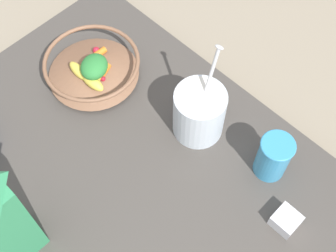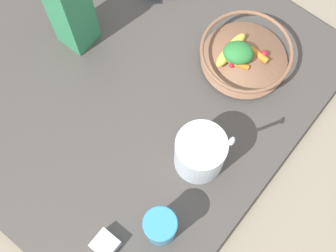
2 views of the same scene
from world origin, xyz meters
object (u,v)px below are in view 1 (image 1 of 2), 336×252
Objects in this scene: yogurt_tub at (199,111)px; drinking_cup at (273,156)px; spice_jar at (286,221)px; fruit_bowl at (92,67)px.

drinking_cup is at bearing 10.34° from yogurt_tub.
yogurt_tub is 0.30m from spice_jar.
spice_jar is at bearing 3.08° from fruit_bowl.
drinking_cup is at bearing 12.82° from fruit_bowl.
yogurt_tub reaches higher than fruit_bowl.
drinking_cup is (0.47, 0.11, 0.02)m from fruit_bowl.
spice_jar is (0.57, 0.03, -0.02)m from fruit_bowl.
yogurt_tub is 0.19m from drinking_cup.
yogurt_tub is 2.11× the size of drinking_cup.
fruit_bowl is 2.07× the size of drinking_cup.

